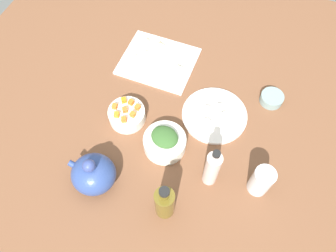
# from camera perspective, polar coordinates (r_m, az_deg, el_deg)

# --- Properties ---
(tabletop) EXTENTS (1.90, 1.90, 0.03)m
(tabletop) POSITION_cam_1_polar(r_m,az_deg,el_deg) (1.23, 0.00, -1.47)
(tabletop) COLOR brown
(tabletop) RESTS_ON ground
(cutting_board) EXTENTS (0.30, 0.26, 0.01)m
(cutting_board) POSITION_cam_1_polar(r_m,az_deg,el_deg) (1.41, -1.71, 11.22)
(cutting_board) COLOR white
(cutting_board) RESTS_ON tabletop
(plate_tofu) EXTENTS (0.25, 0.25, 0.01)m
(plate_tofu) POSITION_cam_1_polar(r_m,az_deg,el_deg) (1.26, 8.09, 1.90)
(plate_tofu) COLOR white
(plate_tofu) RESTS_ON tabletop
(bowl_greens) EXTENTS (0.15, 0.15, 0.06)m
(bowl_greens) POSITION_cam_1_polar(r_m,az_deg,el_deg) (1.17, -0.57, -2.95)
(bowl_greens) COLOR white
(bowl_greens) RESTS_ON tabletop
(bowl_carrots) EXTENTS (0.14, 0.14, 0.05)m
(bowl_carrots) POSITION_cam_1_polar(r_m,az_deg,el_deg) (1.24, -7.15, 1.92)
(bowl_carrots) COLOR white
(bowl_carrots) RESTS_ON tabletop
(bowl_small_side) EXTENTS (0.09, 0.09, 0.04)m
(bowl_small_side) POSITION_cam_1_polar(r_m,az_deg,el_deg) (1.34, 17.61, 4.60)
(bowl_small_side) COLOR #819E9C
(bowl_small_side) RESTS_ON tabletop
(teapot) EXTENTS (0.17, 0.15, 0.15)m
(teapot) POSITION_cam_1_polar(r_m,az_deg,el_deg) (1.12, -12.87, -8.12)
(teapot) COLOR #314788
(teapot) RESTS_ON tabletop
(bottle_0) EXTENTS (0.06, 0.06, 0.19)m
(bottle_0) POSITION_cam_1_polar(r_m,az_deg,el_deg) (1.04, -0.60, -13.19)
(bottle_0) COLOR brown
(bottle_0) RESTS_ON tabletop
(bottle_1) EXTENTS (0.05, 0.05, 0.21)m
(bottle_1) POSITION_cam_1_polar(r_m,az_deg,el_deg) (1.07, 7.67, -7.37)
(bottle_1) COLOR silver
(bottle_1) RESTS_ON tabletop
(drinking_glass_0) EXTENTS (0.07, 0.07, 0.12)m
(drinking_glass_0) POSITION_cam_1_polar(r_m,az_deg,el_deg) (1.12, 15.93, -9.19)
(drinking_glass_0) COLOR white
(drinking_glass_0) RESTS_ON tabletop
(carrot_cube_0) EXTENTS (0.02, 0.02, 0.02)m
(carrot_cube_0) POSITION_cam_1_polar(r_m,az_deg,el_deg) (1.19, -7.70, 1.14)
(carrot_cube_0) COLOR orange
(carrot_cube_0) RESTS_ON bowl_carrots
(carrot_cube_1) EXTENTS (0.02, 0.02, 0.02)m
(carrot_cube_1) POSITION_cam_1_polar(r_m,az_deg,el_deg) (1.21, -5.32, 3.31)
(carrot_cube_1) COLOR orange
(carrot_cube_1) RESTS_ON bowl_carrots
(carrot_cube_2) EXTENTS (0.02, 0.02, 0.02)m
(carrot_cube_2) POSITION_cam_1_polar(r_m,az_deg,el_deg) (1.22, -6.45, 4.14)
(carrot_cube_2) COLOR orange
(carrot_cube_2) RESTS_ON bowl_carrots
(carrot_cube_3) EXTENTS (0.03, 0.03, 0.02)m
(carrot_cube_3) POSITION_cam_1_polar(r_m,az_deg,el_deg) (1.21, -7.55, 2.77)
(carrot_cube_3) COLOR orange
(carrot_cube_3) RESTS_ON bowl_carrots
(carrot_cube_4) EXTENTS (0.03, 0.03, 0.02)m
(carrot_cube_4) POSITION_cam_1_polar(r_m,az_deg,el_deg) (1.23, -7.71, 4.49)
(carrot_cube_4) COLOR orange
(carrot_cube_4) RESTS_ON bowl_carrots
(carrot_cube_5) EXTENTS (0.02, 0.02, 0.02)m
(carrot_cube_5) POSITION_cam_1_polar(r_m,az_deg,el_deg) (1.20, -8.92, 1.98)
(carrot_cube_5) COLOR orange
(carrot_cube_5) RESTS_ON bowl_carrots
(carrot_cube_6) EXTENTS (0.02, 0.02, 0.02)m
(carrot_cube_6) POSITION_cam_1_polar(r_m,az_deg,el_deg) (1.19, -6.16, 2.03)
(carrot_cube_6) COLOR orange
(carrot_cube_6) RESTS_ON bowl_carrots
(carrot_cube_7) EXTENTS (0.02, 0.02, 0.02)m
(carrot_cube_7) POSITION_cam_1_polar(r_m,az_deg,el_deg) (1.22, -9.23, 3.46)
(carrot_cube_7) COLOR orange
(carrot_cube_7) RESTS_ON bowl_carrots
(chopped_greens_mound) EXTENTS (0.12, 0.11, 0.03)m
(chopped_greens_mound) POSITION_cam_1_polar(r_m,az_deg,el_deg) (1.13, -0.59, -1.92)
(chopped_greens_mound) COLOR #37612C
(chopped_greens_mound) RESTS_ON bowl_greens
(tofu_cube_0) EXTENTS (0.03, 0.03, 0.02)m
(tofu_cube_0) POSITION_cam_1_polar(r_m,az_deg,el_deg) (1.22, 6.76, 0.65)
(tofu_cube_0) COLOR #F7E1CA
(tofu_cube_0) RESTS_ON plate_tofu
(tofu_cube_1) EXTENTS (0.03, 0.03, 0.02)m
(tofu_cube_1) POSITION_cam_1_polar(r_m,az_deg,el_deg) (1.24, 9.63, 1.72)
(tofu_cube_1) COLOR white
(tofu_cube_1) RESTS_ON plate_tofu
(tofu_cube_2) EXTENTS (0.03, 0.03, 0.02)m
(tofu_cube_2) POSITION_cam_1_polar(r_m,az_deg,el_deg) (1.26, 8.98, 3.23)
(tofu_cube_2) COLOR white
(tofu_cube_2) RESTS_ON plate_tofu
(tofu_cube_3) EXTENTS (0.02, 0.02, 0.02)m
(tofu_cube_3) POSITION_cam_1_polar(r_m,az_deg,el_deg) (1.25, 6.83, 2.91)
(tofu_cube_3) COLOR white
(tofu_cube_3) RESTS_ON plate_tofu
(dumpling_0) EXTENTS (0.08, 0.08, 0.03)m
(dumpling_0) POSITION_cam_1_polar(r_m,az_deg,el_deg) (1.36, 1.96, 10.07)
(dumpling_0) COLOR beige
(dumpling_0) RESTS_ON cutting_board
(dumpling_1) EXTENTS (0.07, 0.06, 0.03)m
(dumpling_1) POSITION_cam_1_polar(r_m,az_deg,el_deg) (1.44, -1.42, 13.98)
(dumpling_1) COLOR beige
(dumpling_1) RESTS_ON cutting_board
(dumpling_2) EXTENTS (0.04, 0.05, 0.03)m
(dumpling_2) POSITION_cam_1_polar(r_m,az_deg,el_deg) (1.46, -3.84, 14.76)
(dumpling_2) COLOR beige
(dumpling_2) RESTS_ON cutting_board
(dumpling_3) EXTENTS (0.06, 0.06, 0.03)m
(dumpling_3) POSITION_cam_1_polar(r_m,az_deg,el_deg) (1.41, -5.98, 12.14)
(dumpling_3) COLOR beige
(dumpling_3) RESTS_ON cutting_board
(dumpling_4) EXTENTS (0.07, 0.07, 0.02)m
(dumpling_4) POSITION_cam_1_polar(r_m,az_deg,el_deg) (1.42, -3.73, 12.65)
(dumpling_4) COLOR beige
(dumpling_4) RESTS_ON cutting_board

